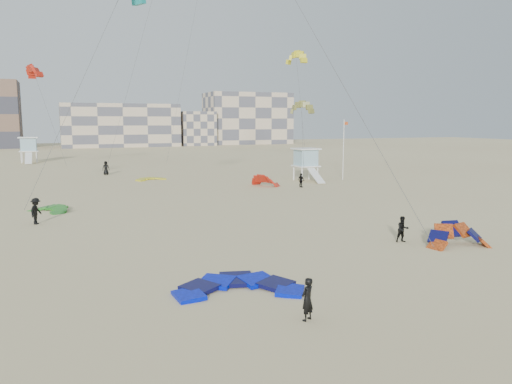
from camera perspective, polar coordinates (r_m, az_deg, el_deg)
name	(u,v)px	position (r m, az deg, el deg)	size (l,w,h in m)	color
ground	(249,297)	(21.20, -0.83, -11.87)	(320.00, 320.00, 0.00)	#D0C08B
kite_ground_blue	(239,291)	(21.90, -1.99, -11.20)	(4.95, 5.17, 0.59)	#0012E9
kite_ground_orange	(457,246)	(31.54, 22.03, -5.76)	(3.53, 3.00, 2.05)	#F15A19
kite_ground_green	(50,211)	(43.67, -22.52, -2.06)	(3.30, 3.45, 0.76)	#2A8922
kite_ground_red_far	(265,186)	(56.24, 1.07, 0.72)	(3.50, 2.90, 2.16)	red
kite_ground_yellow	(151,180)	(63.18, -11.96, 1.36)	(3.40, 3.58, 0.41)	yellow
kitesurfer_main	(307,299)	(18.68, 5.88, -12.10)	(0.59, 0.38, 1.61)	black
kitesurfer_b	(403,229)	(31.32, 16.42, -4.11)	(0.77, 0.60, 1.58)	black
kitesurfer_c	(36,211)	(38.50, -23.84, -2.01)	(1.21, 0.70, 1.88)	black
kitesurfer_d	(301,180)	(55.00, 5.17, 1.34)	(0.92, 0.38, 1.57)	black
kitesurfer_e	(106,168)	(70.52, -16.78, 2.64)	(0.91, 0.59, 1.87)	black
kitesurfer_f	(299,160)	(81.05, 4.94, 3.63)	(1.74, 0.55, 1.87)	black
kite_fly_olive	(302,109)	(62.71, 5.25, 9.45)	(4.24, 7.12, 8.77)	olive
kite_fly_yellow	(296,59)	(78.70, 4.63, 14.94)	(4.66, 4.68, 16.89)	yellow
kite_fly_red	(34,73)	(75.64, -24.03, 12.36)	(5.78, 4.45, 14.30)	red
lifeguard_tower_near	(306,165)	(61.16, 5.72, 3.13)	(2.86, 5.44, 3.98)	white
lifeguard_tower_far	(29,150)	(96.06, -24.53, 4.40)	(3.18, 6.10, 4.49)	white
flagpole	(344,148)	(62.79, 9.98, 4.95)	(0.60, 0.09, 7.42)	white
condo_mid	(120,125)	(149.60, -15.30, 7.36)	(32.00, 16.00, 12.00)	#CAB494
condo_east	(247,119)	(161.08, -0.99, 8.39)	(26.00, 14.00, 16.00)	#CAB494
condo_fill_right	(196,129)	(151.75, -6.86, 7.22)	(10.00, 10.00, 10.00)	#CAB494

